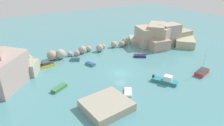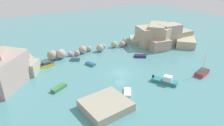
% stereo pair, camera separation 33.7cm
% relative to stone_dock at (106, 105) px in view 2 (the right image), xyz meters
% --- Properties ---
extents(cove_water, '(160.00, 160.00, 0.00)m').
position_rel_stone_dock_xyz_m(cove_water, '(9.25, 9.62, -0.72)').
color(cove_water, teal).
rests_on(cove_water, ground).
extents(cliff_headland_right, '(20.06, 20.73, 6.50)m').
position_rel_stone_dock_xyz_m(cliff_headland_right, '(32.25, 20.56, 1.67)').
color(cliff_headland_right, tan).
rests_on(cliff_headland_right, ground).
extents(rock_breakwater, '(30.23, 3.65, 2.71)m').
position_rel_stone_dock_xyz_m(rock_breakwater, '(11.51, 24.90, 0.40)').
color(rock_breakwater, tan).
rests_on(rock_breakwater, ground).
extents(stone_dock, '(7.91, 7.40, 1.44)m').
position_rel_stone_dock_xyz_m(stone_dock, '(0.00, 0.00, 0.00)').
color(stone_dock, '#A19B87').
rests_on(stone_dock, ground).
extents(moored_boat_0, '(2.78, 3.13, 0.40)m').
position_rel_stone_dock_xyz_m(moored_boat_0, '(5.86, 2.10, -0.52)').
color(moored_boat_0, white).
rests_on(moored_boat_0, cove_water).
extents(moored_boat_1, '(4.09, 5.23, 1.70)m').
position_rel_stone_dock_xyz_m(moored_boat_1, '(14.64, 1.24, -0.14)').
color(moored_boat_1, teal).
rests_on(moored_boat_1, cove_water).
extents(moored_boat_2, '(5.42, 2.37, 1.33)m').
position_rel_stone_dock_xyz_m(moored_boat_2, '(-4.92, 21.59, -0.22)').
color(moored_boat_2, yellow).
rests_on(moored_boat_2, cove_water).
extents(moored_boat_3, '(1.93, 2.82, 0.56)m').
position_rel_stone_dock_xyz_m(moored_boat_3, '(5.22, 16.98, -0.43)').
color(moored_boat_3, teal).
rests_on(moored_boat_3, cove_water).
extents(moored_boat_4, '(4.57, 2.92, 5.65)m').
position_rel_stone_dock_xyz_m(moored_boat_4, '(24.41, -0.20, -0.28)').
color(moored_boat_4, '#C03134').
rests_on(moored_boat_4, cove_water).
extents(moored_boat_5, '(3.48, 2.60, 0.63)m').
position_rel_stone_dock_xyz_m(moored_boat_5, '(-4.79, 10.06, -0.41)').
color(moored_boat_5, '#3D7C44').
rests_on(moored_boat_5, cove_water).
extents(moored_boat_6, '(2.72, 2.31, 0.52)m').
position_rel_stone_dock_xyz_m(moored_boat_6, '(3.06, 21.55, -0.46)').
color(moored_boat_6, teal).
rests_on(moored_boat_6, cove_water).
extents(moored_boat_7, '(3.47, 3.12, 0.57)m').
position_rel_stone_dock_xyz_m(moored_boat_7, '(18.91, 14.84, -0.44)').
color(moored_boat_7, navy).
rests_on(moored_boat_7, cove_water).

